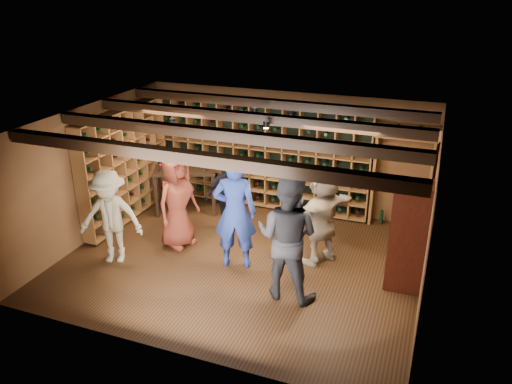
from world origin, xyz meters
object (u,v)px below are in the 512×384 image
at_px(man_grey_suit, 287,236).
at_px(guest_woman_black, 228,195).
at_px(display_cabinet, 408,238).
at_px(tasting_table, 185,175).
at_px(guest_red_floral, 177,201).
at_px(guest_khaki, 110,217).
at_px(man_blue_shirt, 235,212).
at_px(guest_beige, 322,215).

xyz_separation_m(man_grey_suit, guest_woman_black, (-1.71, 1.68, -0.25)).
xyz_separation_m(display_cabinet, tasting_table, (-4.57, 1.29, -0.02)).
bearing_deg(man_grey_suit, guest_red_floral, -15.48).
height_order(man_grey_suit, guest_khaki, man_grey_suit).
bearing_deg(guest_khaki, guest_red_floral, 32.33).
relative_size(man_blue_shirt, guest_woman_black, 1.30).
distance_m(man_blue_shirt, guest_woman_black, 1.33).
height_order(guest_woman_black, guest_beige, guest_beige).
relative_size(man_blue_shirt, guest_red_floral, 1.12).
xyz_separation_m(display_cabinet, guest_red_floral, (-4.01, -0.05, 0.03)).
bearing_deg(guest_khaki, tasting_table, 67.17).
xyz_separation_m(man_blue_shirt, guest_khaki, (-2.04, -0.61, -0.16)).
height_order(man_blue_shirt, guest_red_floral, man_blue_shirt).
relative_size(man_grey_suit, guest_woman_black, 1.33).
xyz_separation_m(guest_woman_black, guest_beige, (1.96, -0.49, 0.12)).
relative_size(display_cabinet, man_blue_shirt, 0.88).
height_order(display_cabinet, man_grey_suit, man_grey_suit).
bearing_deg(guest_red_floral, display_cabinet, -71.22).
bearing_deg(man_grey_suit, guest_khaki, 5.72).
relative_size(guest_red_floral, tasting_table, 1.25).
height_order(guest_red_floral, guest_khaki, guest_red_floral).
bearing_deg(guest_red_floral, guest_woman_black, -18.58).
height_order(display_cabinet, man_blue_shirt, man_blue_shirt).
distance_m(guest_khaki, tasting_table, 2.26).
bearing_deg(guest_woman_black, guest_beige, 122.15).
relative_size(display_cabinet, tasting_table, 1.24).
bearing_deg(guest_khaki, display_cabinet, -5.84).
relative_size(display_cabinet, guest_khaki, 1.04).
bearing_deg(display_cabinet, man_grey_suit, -152.10).
bearing_deg(tasting_table, man_grey_suit, -60.45).
distance_m(man_blue_shirt, man_grey_suit, 1.20).
xyz_separation_m(man_grey_suit, tasting_table, (-2.89, 2.17, -0.18)).
bearing_deg(guest_red_floral, man_blue_shirt, -85.65).
relative_size(guest_woman_black, tasting_table, 1.08).
xyz_separation_m(guest_woman_black, tasting_table, (-1.18, 0.50, 0.07)).
bearing_deg(guest_beige, man_blue_shirt, -29.05).
bearing_deg(man_grey_suit, tasting_table, -32.65).
relative_size(display_cabinet, guest_woman_black, 1.15).
bearing_deg(man_blue_shirt, guest_beige, -169.74).
xyz_separation_m(display_cabinet, man_blue_shirt, (-2.75, -0.36, 0.14)).
bearing_deg(man_grey_suit, guest_beige, -97.45).
bearing_deg(guest_beige, man_grey_suit, 22.84).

